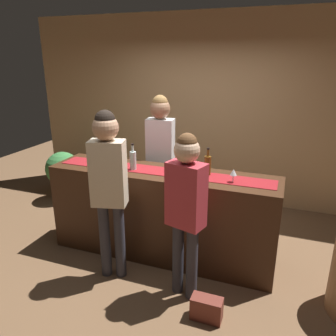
{
  "coord_description": "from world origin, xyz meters",
  "views": [
    {
      "loc": [
        1.26,
        -3.21,
        2.25
      ],
      "look_at": [
        0.07,
        0.0,
        1.09
      ],
      "focal_mm": 35.25,
      "sensor_mm": 36.0,
      "label": 1
    }
  ],
  "objects_px": {
    "wine_bottle_clear": "(133,160)",
    "bartender": "(160,148)",
    "customer_sipping": "(186,201)",
    "handbag": "(207,309)",
    "customer_browsing": "(109,178)",
    "wine_bottle_amber": "(208,165)",
    "wine_glass_mid_counter": "(233,173)",
    "wine_glass_near_customer": "(121,157)",
    "potted_plant_tall": "(63,172)"
  },
  "relations": [
    {
      "from": "wine_bottle_clear",
      "to": "handbag",
      "type": "bearing_deg",
      "value": -36.42
    },
    {
      "from": "bartender",
      "to": "potted_plant_tall",
      "type": "distance_m",
      "value": 2.01
    },
    {
      "from": "wine_bottle_clear",
      "to": "potted_plant_tall",
      "type": "distance_m",
      "value": 2.15
    },
    {
      "from": "customer_browsing",
      "to": "potted_plant_tall",
      "type": "xyz_separation_m",
      "value": [
        -1.76,
        1.51,
        -0.66
      ]
    },
    {
      "from": "customer_browsing",
      "to": "handbag",
      "type": "bearing_deg",
      "value": -29.02
    },
    {
      "from": "customer_sipping",
      "to": "handbag",
      "type": "distance_m",
      "value": 0.98
    },
    {
      "from": "wine_glass_near_customer",
      "to": "potted_plant_tall",
      "type": "bearing_deg",
      "value": 149.82
    },
    {
      "from": "potted_plant_tall",
      "to": "wine_bottle_amber",
      "type": "bearing_deg",
      "value": -18.78
    },
    {
      "from": "wine_glass_mid_counter",
      "to": "handbag",
      "type": "xyz_separation_m",
      "value": [
        -0.04,
        -0.79,
        -1.04
      ]
    },
    {
      "from": "wine_glass_near_customer",
      "to": "handbag",
      "type": "relative_size",
      "value": 0.51
    },
    {
      "from": "bartender",
      "to": "handbag",
      "type": "relative_size",
      "value": 6.47
    },
    {
      "from": "wine_bottle_clear",
      "to": "handbag",
      "type": "height_order",
      "value": "wine_bottle_clear"
    },
    {
      "from": "customer_sipping",
      "to": "potted_plant_tall",
      "type": "distance_m",
      "value": 3.05
    },
    {
      "from": "bartender",
      "to": "wine_bottle_clear",
      "type": "bearing_deg",
      "value": 76.34
    },
    {
      "from": "wine_bottle_amber",
      "to": "wine_glass_mid_counter",
      "type": "height_order",
      "value": "wine_bottle_amber"
    },
    {
      "from": "wine_glass_mid_counter",
      "to": "handbag",
      "type": "relative_size",
      "value": 0.51
    },
    {
      "from": "wine_bottle_amber",
      "to": "customer_sipping",
      "type": "distance_m",
      "value": 0.68
    },
    {
      "from": "wine_bottle_amber",
      "to": "customer_browsing",
      "type": "xyz_separation_m",
      "value": [
        -0.84,
        -0.63,
        -0.03
      ]
    },
    {
      "from": "customer_sipping",
      "to": "handbag",
      "type": "height_order",
      "value": "customer_sipping"
    },
    {
      "from": "customer_sipping",
      "to": "potted_plant_tall",
      "type": "bearing_deg",
      "value": 164.83
    },
    {
      "from": "wine_bottle_clear",
      "to": "customer_sipping",
      "type": "xyz_separation_m",
      "value": [
        0.79,
        -0.54,
        -0.15
      ]
    },
    {
      "from": "customer_browsing",
      "to": "handbag",
      "type": "relative_size",
      "value": 6.39
    },
    {
      "from": "wine_glass_near_customer",
      "to": "wine_glass_mid_counter",
      "type": "distance_m",
      "value": 1.31
    },
    {
      "from": "wine_bottle_amber",
      "to": "customer_sipping",
      "type": "xyz_separation_m",
      "value": [
        -0.03,
        -0.66,
        -0.15
      ]
    },
    {
      "from": "wine_bottle_clear",
      "to": "bartender",
      "type": "bearing_deg",
      "value": 82.76
    },
    {
      "from": "wine_bottle_clear",
      "to": "handbag",
      "type": "distance_m",
      "value": 1.7
    },
    {
      "from": "customer_sipping",
      "to": "handbag",
      "type": "xyz_separation_m",
      "value": [
        0.29,
        -0.25,
        -0.9
      ]
    },
    {
      "from": "wine_bottle_amber",
      "to": "bartender",
      "type": "xyz_separation_m",
      "value": [
        -0.75,
        0.52,
        -0.02
      ]
    },
    {
      "from": "wine_bottle_amber",
      "to": "customer_sipping",
      "type": "bearing_deg",
      "value": -92.87
    },
    {
      "from": "wine_bottle_clear",
      "to": "potted_plant_tall",
      "type": "bearing_deg",
      "value": 150.67
    },
    {
      "from": "bartender",
      "to": "potted_plant_tall",
      "type": "xyz_separation_m",
      "value": [
        -1.86,
        0.37,
        -0.67
      ]
    },
    {
      "from": "wine_bottle_amber",
      "to": "potted_plant_tall",
      "type": "height_order",
      "value": "wine_bottle_amber"
    },
    {
      "from": "customer_browsing",
      "to": "customer_sipping",
      "type": "bearing_deg",
      "value": -16.63
    },
    {
      "from": "wine_glass_near_customer",
      "to": "potted_plant_tall",
      "type": "relative_size",
      "value": 0.18
    },
    {
      "from": "wine_bottle_clear",
      "to": "wine_glass_near_customer",
      "type": "distance_m",
      "value": 0.2
    },
    {
      "from": "potted_plant_tall",
      "to": "handbag",
      "type": "xyz_separation_m",
      "value": [
        2.86,
        -1.8,
        -0.35
      ]
    },
    {
      "from": "wine_bottle_amber",
      "to": "customer_sipping",
      "type": "relative_size",
      "value": 0.18
    },
    {
      "from": "bartender",
      "to": "customer_browsing",
      "type": "bearing_deg",
      "value": 78.78
    },
    {
      "from": "customer_sipping",
      "to": "wine_bottle_clear",
      "type": "bearing_deg",
      "value": 161.32
    },
    {
      "from": "potted_plant_tall",
      "to": "handbag",
      "type": "relative_size",
      "value": 2.86
    },
    {
      "from": "wine_bottle_amber",
      "to": "wine_bottle_clear",
      "type": "bearing_deg",
      "value": -172.16
    },
    {
      "from": "bartender",
      "to": "wine_glass_mid_counter",
      "type": "bearing_deg",
      "value": 141.88
    },
    {
      "from": "wine_bottle_clear",
      "to": "handbag",
      "type": "xyz_separation_m",
      "value": [
        1.08,
        -0.8,
        -1.04
      ]
    },
    {
      "from": "bartender",
      "to": "handbag",
      "type": "height_order",
      "value": "bartender"
    },
    {
      "from": "wine_bottle_clear",
      "to": "wine_bottle_amber",
      "type": "relative_size",
      "value": 1.0
    },
    {
      "from": "bartender",
      "to": "wine_bottle_amber",
      "type": "bearing_deg",
      "value": 138.77
    },
    {
      "from": "wine_glass_mid_counter",
      "to": "customer_sipping",
      "type": "distance_m",
      "value": 0.64
    },
    {
      "from": "potted_plant_tall",
      "to": "customer_sipping",
      "type": "bearing_deg",
      "value": -30.98
    },
    {
      "from": "wine_bottle_clear",
      "to": "wine_bottle_amber",
      "type": "distance_m",
      "value": 0.83
    },
    {
      "from": "wine_glass_mid_counter",
      "to": "handbag",
      "type": "height_order",
      "value": "wine_glass_mid_counter"
    }
  ]
}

